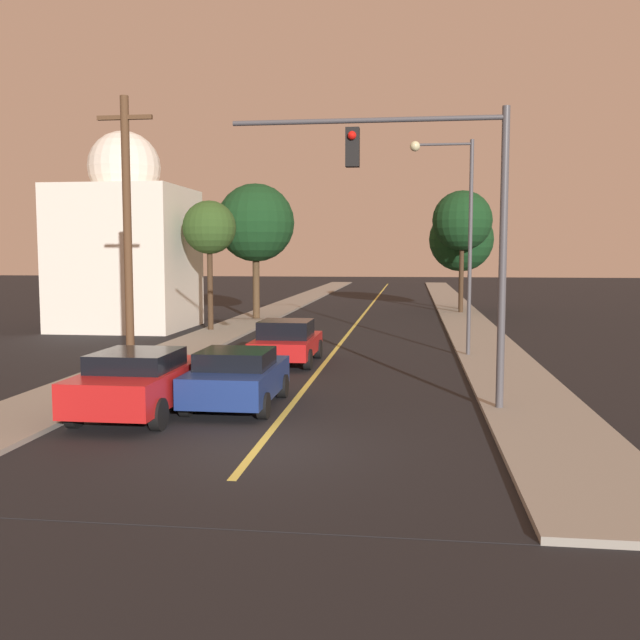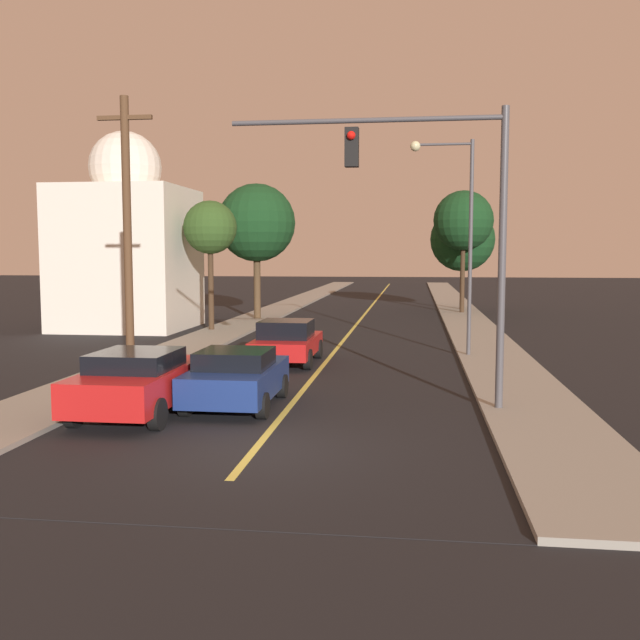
{
  "view_description": "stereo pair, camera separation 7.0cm",
  "coord_description": "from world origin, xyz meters",
  "px_view_note": "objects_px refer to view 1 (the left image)",
  "views": [
    {
      "loc": [
        2.89,
        -13.06,
        3.72
      ],
      "look_at": [
        0.0,
        9.34,
        1.6
      ],
      "focal_mm": 40.0,
      "sensor_mm": 36.0,
      "label": 1
    },
    {
      "loc": [
        2.96,
        -13.05,
        3.72
      ],
      "look_at": [
        0.0,
        9.34,
        1.6
      ],
      "focal_mm": 40.0,
      "sensor_mm": 36.0,
      "label": 2
    }
  ],
  "objects_px": {
    "traffic_signal_mast": "(439,203)",
    "streetlamp_right": "(456,218)",
    "car_near_lane_second": "(287,341)",
    "tree_right_near": "(461,239)",
    "utility_pole_left": "(128,234)",
    "tree_left_near": "(209,228)",
    "car_outer_lane_front": "(140,381)",
    "domed_building_left": "(126,245)",
    "car_near_lane_front": "(237,377)",
    "tree_left_far": "(256,223)",
    "tree_right_far": "(462,221)"
  },
  "relations": [
    {
      "from": "car_near_lane_front",
      "to": "tree_right_far",
      "type": "bearing_deg",
      "value": 75.46
    },
    {
      "from": "streetlamp_right",
      "to": "tree_right_near",
      "type": "height_order",
      "value": "streetlamp_right"
    },
    {
      "from": "traffic_signal_mast",
      "to": "tree_right_near",
      "type": "xyz_separation_m",
      "value": [
        2.54,
        30.1,
        -0.27
      ]
    },
    {
      "from": "car_near_lane_front",
      "to": "car_outer_lane_front",
      "type": "xyz_separation_m",
      "value": [
        -2.01,
        -1.15,
        0.07
      ]
    },
    {
      "from": "tree_right_near",
      "to": "tree_right_far",
      "type": "distance_m",
      "value": 2.9
    },
    {
      "from": "car_near_lane_front",
      "to": "tree_right_far",
      "type": "height_order",
      "value": "tree_right_far"
    },
    {
      "from": "car_outer_lane_front",
      "to": "tree_right_near",
      "type": "distance_m",
      "value": 33.05
    },
    {
      "from": "streetlamp_right",
      "to": "utility_pole_left",
      "type": "distance_m",
      "value": 11.37
    },
    {
      "from": "tree_left_near",
      "to": "tree_left_far",
      "type": "height_order",
      "value": "tree_left_far"
    },
    {
      "from": "tree_left_far",
      "to": "car_outer_lane_front",
      "type": "bearing_deg",
      "value": -84.14
    },
    {
      "from": "car_near_lane_second",
      "to": "domed_building_left",
      "type": "xyz_separation_m",
      "value": [
        -9.77,
        10.12,
        3.34
      ]
    },
    {
      "from": "car_near_lane_second",
      "to": "traffic_signal_mast",
      "type": "relative_size",
      "value": 0.59
    },
    {
      "from": "tree_left_near",
      "to": "tree_right_near",
      "type": "height_order",
      "value": "tree_right_near"
    },
    {
      "from": "tree_left_far",
      "to": "tree_left_near",
      "type": "bearing_deg",
      "value": -98.29
    },
    {
      "from": "car_near_lane_second",
      "to": "car_near_lane_front",
      "type": "bearing_deg",
      "value": -90.0
    },
    {
      "from": "car_outer_lane_front",
      "to": "streetlamp_right",
      "type": "distance_m",
      "value": 13.43
    },
    {
      "from": "car_near_lane_front",
      "to": "car_near_lane_second",
      "type": "relative_size",
      "value": 0.95
    },
    {
      "from": "car_near_lane_second",
      "to": "tree_right_far",
      "type": "height_order",
      "value": "tree_right_far"
    },
    {
      "from": "car_near_lane_second",
      "to": "traffic_signal_mast",
      "type": "bearing_deg",
      "value": -54.45
    },
    {
      "from": "car_outer_lane_front",
      "to": "domed_building_left",
      "type": "xyz_separation_m",
      "value": [
        -7.76,
        18.17,
        3.3
      ]
    },
    {
      "from": "streetlamp_right",
      "to": "tree_right_far",
      "type": "relative_size",
      "value": 1.02
    },
    {
      "from": "traffic_signal_mast",
      "to": "tree_left_near",
      "type": "bearing_deg",
      "value": 122.44
    },
    {
      "from": "streetlamp_right",
      "to": "tree_left_far",
      "type": "distance_m",
      "value": 16.46
    },
    {
      "from": "tree_right_far",
      "to": "tree_right_near",
      "type": "bearing_deg",
      "value": 86.99
    },
    {
      "from": "car_near_lane_second",
      "to": "utility_pole_left",
      "type": "relative_size",
      "value": 0.51
    },
    {
      "from": "traffic_signal_mast",
      "to": "tree_left_far",
      "type": "relative_size",
      "value": 0.93
    },
    {
      "from": "utility_pole_left",
      "to": "car_outer_lane_front",
      "type": "bearing_deg",
      "value": -65.26
    },
    {
      "from": "streetlamp_right",
      "to": "tree_right_near",
      "type": "relative_size",
      "value": 1.15
    },
    {
      "from": "car_near_lane_front",
      "to": "car_outer_lane_front",
      "type": "bearing_deg",
      "value": -150.12
    },
    {
      "from": "traffic_signal_mast",
      "to": "tree_right_far",
      "type": "xyz_separation_m",
      "value": [
        2.4,
        27.41,
        0.8
      ]
    },
    {
      "from": "streetlamp_right",
      "to": "tree_right_far",
      "type": "height_order",
      "value": "streetlamp_right"
    },
    {
      "from": "tree_right_near",
      "to": "traffic_signal_mast",
      "type": "bearing_deg",
      "value": -94.83
    },
    {
      "from": "car_near_lane_front",
      "to": "tree_left_far",
      "type": "height_order",
      "value": "tree_left_far"
    },
    {
      "from": "domed_building_left",
      "to": "traffic_signal_mast",
      "type": "bearing_deg",
      "value": -49.11
    },
    {
      "from": "car_outer_lane_front",
      "to": "tree_right_far",
      "type": "bearing_deg",
      "value": 72.32
    },
    {
      "from": "streetlamp_right",
      "to": "tree_left_near",
      "type": "height_order",
      "value": "streetlamp_right"
    },
    {
      "from": "streetlamp_right",
      "to": "tree_left_near",
      "type": "relative_size",
      "value": 1.24
    },
    {
      "from": "streetlamp_right",
      "to": "tree_left_near",
      "type": "distance_m",
      "value": 12.98
    },
    {
      "from": "tree_left_far",
      "to": "tree_right_near",
      "type": "bearing_deg",
      "value": 35.28
    },
    {
      "from": "streetlamp_right",
      "to": "tree_left_near",
      "type": "bearing_deg",
      "value": 147.52
    },
    {
      "from": "car_near_lane_front",
      "to": "car_near_lane_second",
      "type": "bearing_deg",
      "value": 90.0
    },
    {
      "from": "car_near_lane_second",
      "to": "car_outer_lane_front",
      "type": "xyz_separation_m",
      "value": [
        -2.01,
        -8.04,
        0.05
      ]
    },
    {
      "from": "domed_building_left",
      "to": "car_near_lane_front",
      "type": "bearing_deg",
      "value": -60.13
    },
    {
      "from": "traffic_signal_mast",
      "to": "streetlamp_right",
      "type": "bearing_deg",
      "value": 84.06
    },
    {
      "from": "utility_pole_left",
      "to": "tree_left_near",
      "type": "distance_m",
      "value": 13.18
    },
    {
      "from": "car_near_lane_second",
      "to": "tree_right_near",
      "type": "height_order",
      "value": "tree_right_near"
    },
    {
      "from": "car_near_lane_second",
      "to": "utility_pole_left",
      "type": "distance_m",
      "value": 6.58
    },
    {
      "from": "tree_right_near",
      "to": "streetlamp_right",
      "type": "bearing_deg",
      "value": -94.37
    },
    {
      "from": "car_outer_lane_front",
      "to": "tree_right_near",
      "type": "bearing_deg",
      "value": 73.52
    },
    {
      "from": "tree_left_near",
      "to": "domed_building_left",
      "type": "xyz_separation_m",
      "value": [
        -4.5,
        1.0,
        -0.78
      ]
    }
  ]
}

